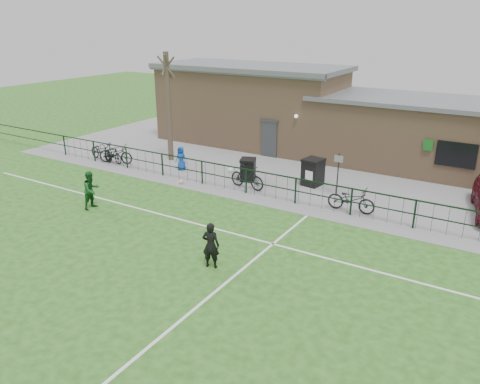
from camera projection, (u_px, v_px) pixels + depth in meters
The scene contains 20 objects.
ground at pixel (157, 278), 14.61m from camera, with size 90.00×90.00×0.00m, color #245719.
paving_strip at pixel (321, 168), 25.41m from camera, with size 34.00×13.00×0.02m, color slate.
pitch_line_touch at pixel (273, 201), 20.85m from camera, with size 28.00×0.10×0.01m, color white.
pitch_line_mid at pixel (226, 232), 17.81m from camera, with size 28.00×0.10×0.01m, color white.
pitch_line_perp at pixel (209, 297), 13.63m from camera, with size 0.10×16.00×0.01m, color white.
perimeter_fence at pixel (275, 187), 20.80m from camera, with size 28.00×0.10×1.20m, color black.
bare_tree at pixel (169, 108), 25.88m from camera, with size 0.30×0.30×6.00m, color #46372A.
wheelie_bin_left at pixel (248, 170), 23.28m from camera, with size 0.68×0.78×1.03m, color black.
wheelie_bin_right at pixel (313, 173), 22.59m from camera, with size 0.81×0.92×1.23m, color black.
sign_post at pixel (338, 175), 21.04m from camera, with size 0.06×0.06×2.00m, color black.
bicycle_a at pixel (102, 151), 26.63m from camera, with size 0.71×2.05×1.07m, color black.
bicycle_b at pixel (113, 154), 26.16m from camera, with size 0.47×1.66×1.00m, color black.
bicycle_c at pixel (116, 154), 26.08m from camera, with size 0.71×2.04×1.07m, color black.
bicycle_d at pixel (247, 177), 22.12m from camera, with size 0.54×1.91×1.15m, color black.
bicycle_e at pixel (351, 200), 19.48m from camera, with size 0.70×2.00×1.05m, color black.
spectator_child at pixel (181, 158), 24.87m from camera, with size 0.62×0.41×1.28m, color #1246AF.
goalkeeper_kick at pixel (211, 243), 15.10m from camera, with size 1.61×3.41×2.40m.
outfield_player at pixel (91, 190), 19.80m from camera, with size 0.79×0.62×1.63m, color #175221.
ball_ground at pixel (181, 182), 22.93m from camera, with size 0.23×0.23×0.23m, color white.
clubhouse at pixel (329, 117), 27.47m from camera, with size 24.25×5.40×4.96m.
Camera 1 is at (8.87, -9.54, 7.60)m, focal length 35.00 mm.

